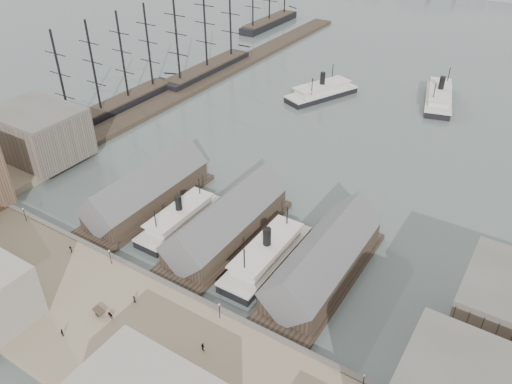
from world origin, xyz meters
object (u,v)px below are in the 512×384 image
Objects in this scene: horse_cart_center at (106,314)px; horse_cart_right at (174,380)px; horse_cart_left at (8,260)px; ferry_docked_west at (180,218)px.

horse_cart_center is 21.78m from horse_cart_right.
horse_cart_center is 1.00× the size of horse_cart_right.
horse_cart_left reaches higher than horse_cart_center.
horse_cart_right reaches higher than horse_cart_left.
ferry_docked_west is 34.45m from horse_cart_center.
horse_cart_center is (8.75, -33.32, 0.58)m from ferry_docked_west.
ferry_docked_west reaches higher than horse_cart_right.
horse_cart_left is at bearing 100.18° from horse_cart_center.
horse_cart_center is at bearing -75.28° from ferry_docked_west.
horse_cart_right is at bearing -51.38° from ferry_docked_west.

